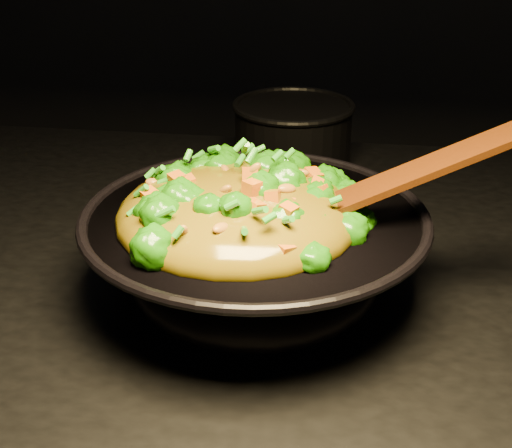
# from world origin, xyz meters

# --- Properties ---
(wok) EXTENTS (0.40, 0.40, 0.11)m
(wok) POSITION_xyz_m (0.10, -0.11, 0.95)
(wok) COLOR black
(wok) RESTS_ON stovetop
(stir_fry) EXTENTS (0.33, 0.33, 0.09)m
(stir_fry) POSITION_xyz_m (0.08, -0.12, 1.05)
(stir_fry) COLOR #1E6A07
(stir_fry) RESTS_ON wok
(spatula) EXTENTS (0.28, 0.10, 0.12)m
(spatula) POSITION_xyz_m (0.25, -0.11, 1.06)
(spatula) COLOR #321408
(spatula) RESTS_ON wok
(back_pot) EXTENTS (0.26, 0.26, 0.11)m
(back_pot) POSITION_xyz_m (0.11, 0.32, 0.96)
(back_pot) COLOR black
(back_pot) RESTS_ON stovetop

